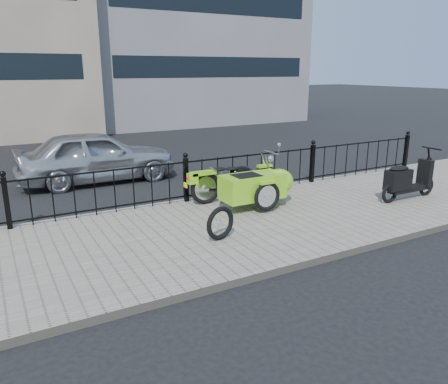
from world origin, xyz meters
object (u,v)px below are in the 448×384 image
scooter (406,181)px  sedan_car (96,156)px  motorcycle_sidecar (256,184)px  spare_tire (220,223)px

scooter → sedan_car: 7.65m
motorcycle_sidecar → spare_tire: size_ratio=3.89×
motorcycle_sidecar → spare_tire: motorcycle_sidecar is taller
spare_tire → scooter: bearing=1.0°
scooter → motorcycle_sidecar: bearing=158.1°
scooter → spare_tire: size_ratio=2.80×
motorcycle_sidecar → spare_tire: bearing=-139.8°
scooter → sedan_car: size_ratio=0.41×
motorcycle_sidecar → spare_tire: (-1.58, -1.33, -0.18)m
motorcycle_sidecar → sedan_car: sedan_car is taller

